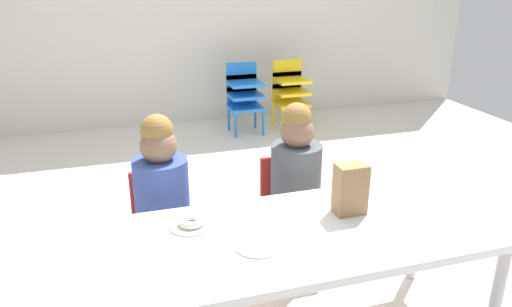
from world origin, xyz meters
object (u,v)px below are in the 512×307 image
(paper_plate_near_edge, at_px, (192,225))
(paper_plate_center_table, at_px, (258,245))
(craft_table, at_px, (298,242))
(kid_chair_blue_stack, at_px, (244,93))
(seated_child_near_camera, at_px, (161,190))
(kid_chair_yellow_stack, at_px, (290,90))
(seated_child_middle_seat, at_px, (295,173))
(donut_powdered_on_plate, at_px, (191,221))
(paper_bag_brown, at_px, (350,189))

(paper_plate_near_edge, height_order, paper_plate_center_table, same)
(craft_table, distance_m, kid_chair_blue_stack, 3.00)
(seated_child_near_camera, bearing_deg, paper_plate_near_edge, -79.96)
(seated_child_near_camera, distance_m, kid_chair_yellow_stack, 2.84)
(seated_child_near_camera, xyz_separation_m, seated_child_middle_seat, (0.68, 0.00, 0.00))
(donut_powdered_on_plate, bearing_deg, paper_plate_near_edge, 0.00)
(seated_child_near_camera, relative_size, paper_plate_center_table, 5.10)
(kid_chair_blue_stack, xyz_separation_m, donut_powdered_on_plate, (-1.01, -2.77, 0.19))
(donut_powdered_on_plate, bearing_deg, kid_chair_yellow_stack, 61.71)
(kid_chair_blue_stack, distance_m, paper_plate_center_table, 3.11)
(kid_chair_blue_stack, bearing_deg, seated_child_near_camera, -114.62)
(craft_table, distance_m, seated_child_near_camera, 0.74)
(seated_child_near_camera, distance_m, kid_chair_blue_stack, 2.61)
(kid_chair_blue_stack, bearing_deg, craft_table, -101.82)
(paper_plate_center_table, bearing_deg, kid_chair_yellow_stack, 66.86)
(seated_child_middle_seat, relative_size, kid_chair_yellow_stack, 1.35)
(seated_child_middle_seat, bearing_deg, donut_powdered_on_plate, -146.32)
(seated_child_near_camera, height_order, donut_powdered_on_plate, seated_child_near_camera)
(paper_plate_center_table, xyz_separation_m, donut_powdered_on_plate, (-0.21, 0.23, 0.02))
(craft_table, distance_m, paper_bag_brown, 0.32)
(seated_child_near_camera, relative_size, paper_plate_near_edge, 5.10)
(donut_powdered_on_plate, bearing_deg, seated_child_near_camera, 100.04)
(kid_chair_yellow_stack, xyz_separation_m, paper_plate_near_edge, (-1.49, -2.77, 0.17))
(kid_chair_yellow_stack, relative_size, paper_bag_brown, 3.09)
(paper_bag_brown, bearing_deg, donut_powdered_on_plate, 173.17)
(seated_child_middle_seat, height_order, kid_chair_blue_stack, seated_child_middle_seat)
(kid_chair_yellow_stack, relative_size, paper_plate_center_table, 3.78)
(seated_child_middle_seat, distance_m, kid_chair_yellow_stack, 2.53)
(seated_child_middle_seat, bearing_deg, craft_table, -110.53)
(seated_child_near_camera, distance_m, seated_child_middle_seat, 0.68)
(kid_chair_blue_stack, height_order, paper_plate_center_table, kid_chair_blue_stack)
(kid_chair_blue_stack, relative_size, kid_chair_yellow_stack, 1.00)
(craft_table, bearing_deg, seated_child_near_camera, 129.48)
(seated_child_middle_seat, relative_size, kid_chair_blue_stack, 1.35)
(kid_chair_blue_stack, relative_size, paper_plate_center_table, 3.78)
(seated_child_middle_seat, xyz_separation_m, kid_chair_yellow_stack, (0.88, 2.37, -0.16))
(kid_chair_yellow_stack, height_order, paper_plate_center_table, kid_chair_yellow_stack)
(paper_plate_near_edge, xyz_separation_m, paper_plate_center_table, (0.21, -0.23, 0.00))
(donut_powdered_on_plate, bearing_deg, kid_chair_blue_stack, 69.95)
(kid_chair_blue_stack, height_order, paper_bag_brown, paper_bag_brown)
(paper_bag_brown, xyz_separation_m, paper_plate_near_edge, (-0.66, 0.08, -0.11))
(seated_child_middle_seat, distance_m, donut_powdered_on_plate, 0.73)
(kid_chair_yellow_stack, distance_m, paper_bag_brown, 2.98)
(craft_table, height_order, kid_chair_blue_stack, kid_chair_blue_stack)
(paper_plate_near_edge, relative_size, paper_plate_center_table, 1.00)
(seated_child_near_camera, height_order, kid_chair_yellow_stack, seated_child_near_camera)
(craft_table, xyz_separation_m, paper_plate_center_table, (-0.19, -0.06, 0.05))
(craft_table, relative_size, seated_child_middle_seat, 1.86)
(kid_chair_yellow_stack, bearing_deg, craft_table, -110.46)
(kid_chair_blue_stack, distance_m, kid_chair_yellow_stack, 0.48)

